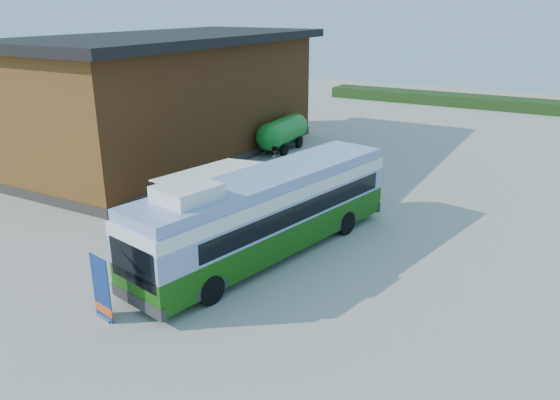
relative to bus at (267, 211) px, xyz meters
The scene contains 10 objects.
ground 2.41m from the bus, 163.61° to the right, with size 100.00×100.00×0.00m, color #BCB7AD.
barn 15.48m from the bus, 141.64° to the left, with size 9.60×21.20×7.50m.
hedge 38.11m from the bus, 80.26° to the left, with size 40.00×3.00×1.00m, color #264419.
bus is the anchor object (origin of this frame).
awning 2.64m from the bus, behind, with size 3.55×4.85×0.53m.
banner 6.82m from the bus, 107.06° to the right, with size 0.91×0.31×2.11m.
picnic_table 4.78m from the bus, 125.96° to the right, with size 1.66×1.55×0.80m.
person_a 10.85m from the bus, 93.44° to the left, with size 0.67×0.44×1.83m, color #999999.
person_b 10.14m from the bus, 118.56° to the left, with size 0.86×0.67×1.76m, color #999999.
slurry_tanker 15.97m from the bus, 117.04° to the left, with size 1.91×5.80×2.14m.
Camera 1 is at (11.41, -16.02, 9.10)m, focal length 35.00 mm.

